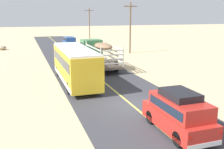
{
  "coord_description": "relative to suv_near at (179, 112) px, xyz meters",
  "views": [
    {
      "loc": [
        -6.81,
        -15.72,
        6.17
      ],
      "look_at": [
        0.0,
        4.29,
        1.25
      ],
      "focal_mm": 41.76,
      "sensor_mm": 36.0,
      "label": 1
    }
  ],
  "objects": [
    {
      "name": "ground_plane",
      "position": [
        -0.64,
        4.69,
        -1.15
      ],
      "size": [
        240.0,
        240.0,
        0.0
      ],
      "primitive_type": "plane",
      "color": "#CCB284"
    },
    {
      "name": "power_pole_mid",
      "position": [
        8.75,
        27.6,
        3.11
      ],
      "size": [
        2.2,
        0.24,
        7.95
      ],
      "color": "brown",
      "rests_on": "ground"
    },
    {
      "name": "road_surface",
      "position": [
        -0.64,
        4.69,
        -1.14
      ],
      "size": [
        8.0,
        120.0,
        0.02
      ],
      "primitive_type": "cube",
      "color": "#38383D",
      "rests_on": "ground"
    },
    {
      "name": "power_pole_far",
      "position": [
        8.75,
        54.37,
        2.96
      ],
      "size": [
        2.2,
        0.24,
        7.64
      ],
      "color": "brown",
      "rests_on": "ground"
    },
    {
      "name": "livestock_truck",
      "position": [
        0.93,
        19.88,
        0.64
      ],
      "size": [
        2.53,
        9.7,
        3.02
      ],
      "color": "#3F7F4C",
      "rests_on": "road_surface"
    },
    {
      "name": "car_far",
      "position": [
        0.85,
        38.3,
        -0.06
      ],
      "size": [
        1.9,
        4.62,
        1.93
      ],
      "color": "#264C8C",
      "rests_on": "road_surface"
    },
    {
      "name": "road_centre_line",
      "position": [
        -0.64,
        4.69,
        -1.13
      ],
      "size": [
        0.16,
        117.6,
        0.0
      ],
      "primitive_type": "cube",
      "color": "#D8CC4C",
      "rests_on": "road_surface"
    },
    {
      "name": "boulder_mid_field",
      "position": [
        -11.04,
        38.36,
        -0.78
      ],
      "size": [
        1.35,
        1.41,
        0.75
      ],
      "primitive_type": "ellipsoid",
      "color": "gray",
      "rests_on": "ground"
    },
    {
      "name": "bus",
      "position": [
        -3.19,
        11.9,
        0.6
      ],
      "size": [
        2.54,
        10.0,
        3.21
      ],
      "color": "gold",
      "rests_on": "road_surface"
    },
    {
      "name": "suv_near",
      "position": [
        0.0,
        0.0,
        0.0
      ],
      "size": [
        1.9,
        4.62,
        2.29
      ],
      "color": "#B2261E",
      "rests_on": "road_surface"
    }
  ]
}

